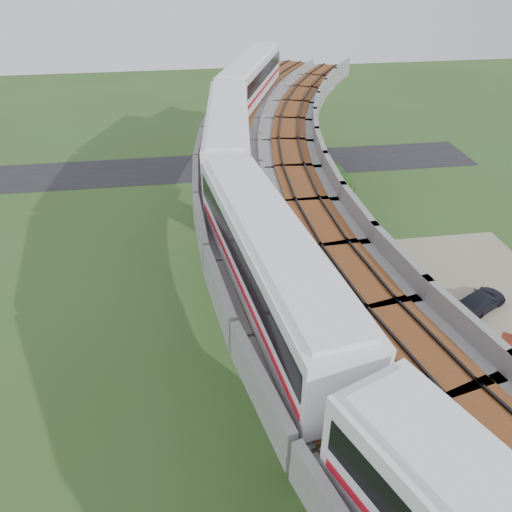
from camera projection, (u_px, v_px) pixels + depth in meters
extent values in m
plane|color=#385321|center=(269.00, 336.00, 34.85)|extent=(160.00, 160.00, 0.00)
cube|color=gray|center=(471.00, 335.00, 34.86)|extent=(18.00, 26.00, 0.04)
cube|color=#232326|center=(227.00, 166.00, 59.63)|extent=(60.00, 8.00, 0.03)
cube|color=#99968E|center=(300.00, 123.00, 59.91)|extent=(2.86, 2.93, 8.40)
cube|color=#99968E|center=(302.00, 82.00, 57.27)|extent=(7.21, 5.74, 1.20)
cube|color=#99968E|center=(260.00, 212.00, 41.26)|extent=(2.35, 2.51, 8.40)
cube|color=#99968E|center=(260.00, 157.00, 38.62)|extent=(7.31, 3.58, 1.20)
cube|color=#99968E|center=(324.00, 415.00, 24.03)|extent=(2.35, 2.51, 8.40)
cube|color=#99968E|center=(333.00, 341.00, 21.39)|extent=(7.31, 3.58, 1.20)
cube|color=gray|center=(287.00, 87.00, 52.02)|extent=(16.42, 20.91, 0.80)
cube|color=gray|center=(248.00, 75.00, 52.63)|extent=(8.66, 17.08, 1.00)
cube|color=gray|center=(328.00, 81.00, 50.42)|extent=(8.66, 17.08, 1.00)
cube|color=brown|center=(267.00, 80.00, 52.33)|extent=(10.68, 18.08, 0.12)
cube|color=black|center=(267.00, 79.00, 52.27)|extent=(9.69, 17.59, 0.12)
cube|color=brown|center=(308.00, 84.00, 51.20)|extent=(10.68, 18.08, 0.12)
cube|color=black|center=(308.00, 83.00, 51.13)|extent=(9.69, 17.59, 0.12)
cube|color=gray|center=(260.00, 151.00, 36.97)|extent=(11.77, 20.03, 0.80)
cube|color=gray|center=(201.00, 139.00, 36.51)|extent=(3.22, 18.71, 1.00)
cube|color=gray|center=(318.00, 140.00, 36.45)|extent=(3.22, 18.71, 1.00)
cube|color=brown|center=(230.00, 145.00, 36.74)|extent=(5.44, 19.05, 0.12)
cube|color=black|center=(230.00, 143.00, 36.67)|extent=(4.35, 18.88, 0.12)
cube|color=brown|center=(290.00, 145.00, 36.70)|extent=(5.44, 19.05, 0.12)
cube|color=black|center=(290.00, 144.00, 36.64)|extent=(4.35, 18.88, 0.12)
cube|color=gray|center=(322.00, 305.00, 21.88)|extent=(11.77, 20.03, 0.80)
cube|color=gray|center=(226.00, 307.00, 20.34)|extent=(3.22, 18.71, 1.00)
cube|color=gray|center=(411.00, 272.00, 22.44)|extent=(3.22, 18.71, 1.00)
cube|color=brown|center=(275.00, 306.00, 21.09)|extent=(5.44, 19.05, 0.12)
cube|color=black|center=(275.00, 304.00, 21.03)|extent=(4.35, 18.88, 0.12)
cube|color=brown|center=(368.00, 288.00, 22.17)|extent=(5.44, 19.05, 0.12)
cube|color=black|center=(369.00, 285.00, 22.10)|extent=(4.35, 18.88, 0.12)
cube|color=white|center=(270.00, 262.00, 20.68)|extent=(4.79, 15.23, 3.20)
cube|color=white|center=(271.00, 227.00, 19.75)|extent=(4.15, 14.41, 0.22)
cube|color=black|center=(270.00, 253.00, 20.44)|extent=(4.76, 14.65, 1.15)
cube|color=red|center=(270.00, 277.00, 21.10)|extent=(4.76, 14.65, 0.30)
cube|color=black|center=(270.00, 290.00, 21.49)|extent=(3.68, 12.89, 0.28)
cube|color=white|center=(228.00, 134.00, 33.51)|extent=(4.32, 15.21, 3.20)
cube|color=white|center=(227.00, 109.00, 32.58)|extent=(3.70, 14.40, 0.22)
cube|color=black|center=(228.00, 128.00, 33.27)|extent=(4.32, 14.62, 1.15)
cube|color=red|center=(228.00, 145.00, 33.93)|extent=(4.32, 14.62, 0.30)
cube|color=black|center=(229.00, 155.00, 34.32)|extent=(3.28, 12.88, 0.28)
cube|color=white|center=(251.00, 77.00, 46.45)|extent=(7.82, 14.99, 3.20)
cube|color=white|center=(251.00, 58.00, 45.52)|extent=(7.05, 14.10, 0.22)
cube|color=black|center=(251.00, 72.00, 46.21)|extent=(7.66, 14.45, 1.15)
cube|color=red|center=(251.00, 85.00, 46.87)|extent=(7.66, 14.45, 0.30)
cube|color=black|center=(251.00, 93.00, 47.26)|extent=(6.27, 12.60, 0.28)
cylinder|color=#2D382D|center=(354.00, 193.00, 51.85)|extent=(0.08, 0.08, 1.50)
cube|color=#2D382D|center=(353.00, 204.00, 49.83)|extent=(1.69, 4.77, 1.40)
cylinder|color=#2D382D|center=(353.00, 216.00, 47.80)|extent=(0.08, 0.08, 1.50)
cube|color=#2D382D|center=(354.00, 229.00, 45.75)|extent=(1.23, 4.91, 1.40)
cylinder|color=#2D382D|center=(357.00, 243.00, 43.69)|extent=(0.08, 0.08, 1.50)
cube|color=#2D382D|center=(361.00, 259.00, 41.62)|extent=(0.75, 4.99, 1.40)
cylinder|color=#2D382D|center=(367.00, 276.00, 39.56)|extent=(0.08, 0.08, 1.50)
cube|color=#2D382D|center=(376.00, 295.00, 37.50)|extent=(0.27, 5.04, 1.40)
cylinder|color=#2D382D|center=(387.00, 316.00, 35.45)|extent=(0.08, 0.08, 1.50)
cube|color=#2D382D|center=(401.00, 340.00, 33.42)|extent=(0.27, 5.04, 1.40)
cylinder|color=#2D382D|center=(418.00, 366.00, 31.40)|extent=(0.08, 0.08, 1.50)
cube|color=#2D382D|center=(440.00, 396.00, 29.41)|extent=(0.75, 4.99, 1.40)
cylinder|color=#2D382D|center=(467.00, 429.00, 27.44)|extent=(0.08, 0.08, 1.50)
cube|color=#2D382D|center=(500.00, 467.00, 25.51)|extent=(1.23, 4.91, 1.40)
cylinder|color=#382314|center=(329.00, 188.00, 53.46)|extent=(0.18, 0.18, 1.01)
ellipsoid|color=#133912|center=(330.00, 176.00, 52.67)|extent=(3.11, 3.11, 2.65)
cylinder|color=#382314|center=(337.00, 198.00, 50.84)|extent=(0.18, 0.18, 1.71)
ellipsoid|color=#133912|center=(339.00, 182.00, 49.92)|extent=(2.74, 2.74, 2.33)
cylinder|color=#382314|center=(338.00, 237.00, 45.04)|extent=(0.18, 0.18, 0.92)
ellipsoid|color=#133912|center=(339.00, 228.00, 44.49)|extent=(1.80, 1.80, 1.53)
cylinder|color=#382314|center=(334.00, 266.00, 40.43)|extent=(0.18, 0.18, 1.76)
ellipsoid|color=#133912|center=(335.00, 250.00, 39.56)|extent=(2.33, 2.33, 1.98)
cylinder|color=#382314|center=(357.00, 319.00, 35.41)|extent=(0.18, 0.18, 1.26)
ellipsoid|color=#133912|center=(359.00, 305.00, 34.74)|extent=(1.97, 1.97, 1.68)
cylinder|color=#382314|center=(408.00, 400.00, 29.35)|extent=(0.18, 0.18, 1.21)
ellipsoid|color=#133912|center=(412.00, 384.00, 28.60)|extent=(2.50, 2.50, 2.12)
cylinder|color=#382314|center=(460.00, 477.00, 25.30)|extent=(0.18, 0.18, 1.06)
ellipsoid|color=#133912|center=(465.00, 462.00, 24.61)|extent=(2.42, 2.42, 2.06)
imported|color=#99270E|center=(510.00, 356.00, 32.27)|extent=(3.42, 3.98, 1.29)
imported|color=black|center=(481.00, 301.00, 36.96)|extent=(5.07, 3.89, 1.37)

